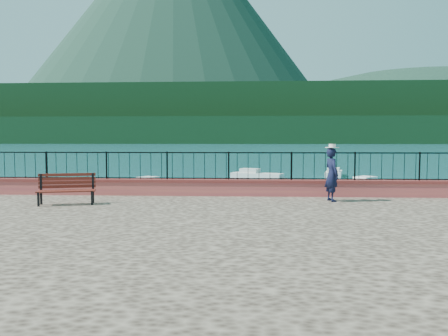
# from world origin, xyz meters

# --- Properties ---
(ground) EXTENTS (2000.00, 2000.00, 0.00)m
(ground) POSITION_xyz_m (0.00, 0.00, 0.00)
(ground) COLOR #19596B
(ground) RESTS_ON ground
(promenade) EXTENTS (30.00, 20.00, 1.20)m
(promenade) POSITION_xyz_m (0.00, -6.00, 0.60)
(promenade) COLOR #332821
(promenade) RESTS_ON ground
(parapet) EXTENTS (28.00, 0.46, 0.58)m
(parapet) POSITION_xyz_m (0.00, 3.70, 1.49)
(parapet) COLOR #CC5849
(parapet) RESTS_ON promenade
(railing) EXTENTS (27.00, 0.05, 0.95)m
(railing) POSITION_xyz_m (0.00, 3.70, 2.25)
(railing) COLOR black
(railing) RESTS_ON parapet
(dock) EXTENTS (2.00, 16.00, 0.30)m
(dock) POSITION_xyz_m (-2.00, 12.00, 0.15)
(dock) COLOR #2D231C
(dock) RESTS_ON ground
(far_forest) EXTENTS (900.00, 60.00, 18.00)m
(far_forest) POSITION_xyz_m (0.00, 300.00, 9.00)
(far_forest) COLOR black
(far_forest) RESTS_ON ground
(foothills) EXTENTS (900.00, 120.00, 44.00)m
(foothills) POSITION_xyz_m (0.00, 360.00, 22.00)
(foothills) COLOR black
(foothills) RESTS_ON ground
(volcano) EXTENTS (560.00, 560.00, 380.00)m
(volcano) POSITION_xyz_m (-120.00, 700.00, 190.00)
(volcano) COLOR #142D23
(volcano) RESTS_ON ground
(companion_hill) EXTENTS (448.00, 384.00, 180.00)m
(companion_hill) POSITION_xyz_m (220.00, 560.00, 0.00)
(companion_hill) COLOR #142D23
(companion_hill) RESTS_ON ground
(park_bench) EXTENTS (1.78, 0.98, 0.94)m
(park_bench) POSITION_xyz_m (-5.17, 1.33, 1.49)
(park_bench) COLOR black
(park_bench) RESTS_ON promenade
(person) EXTENTS (0.58, 0.72, 1.73)m
(person) POSITION_xyz_m (3.09, 2.52, 2.07)
(person) COLOR black
(person) RESTS_ON promenade
(hat) EXTENTS (0.44, 0.44, 0.12)m
(hat) POSITION_xyz_m (3.09, 2.52, 2.99)
(hat) COLOR silver
(hat) RESTS_ON person
(boat_0) EXTENTS (3.79, 2.49, 0.80)m
(boat_0) POSITION_xyz_m (-3.36, 10.97, 0.40)
(boat_0) COLOR silver
(boat_0) RESTS_ON ground
(boat_1) EXTENTS (3.84, 2.52, 0.80)m
(boat_1) POSITION_xyz_m (3.88, 13.17, 0.40)
(boat_1) COLOR silver
(boat_1) RESTS_ON ground
(boat_2) EXTENTS (3.61, 3.39, 0.80)m
(boat_2) POSITION_xyz_m (8.41, 17.46, 0.40)
(boat_2) COLOR white
(boat_2) RESTS_ON ground
(boat_3) EXTENTS (2.83, 3.64, 0.80)m
(boat_3) POSITION_xyz_m (-5.85, 16.48, 0.40)
(boat_3) COLOR silver
(boat_3) RESTS_ON ground
(boat_4) EXTENTS (4.41, 2.80, 0.80)m
(boat_4) POSITION_xyz_m (1.09, 24.12, 0.40)
(boat_4) COLOR silver
(boat_4) RESTS_ON ground
(boat_5) EXTENTS (2.19, 4.13, 0.80)m
(boat_5) POSITION_xyz_m (7.77, 26.46, 0.40)
(boat_5) COLOR silver
(boat_5) RESTS_ON ground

